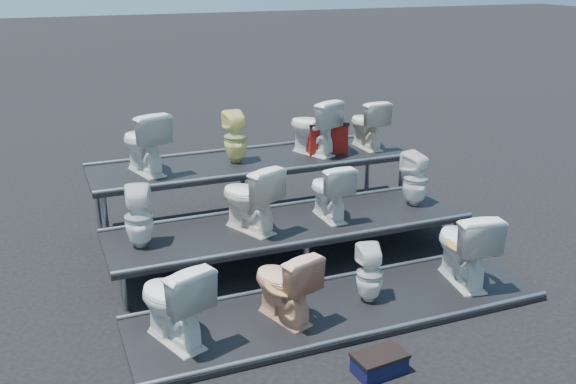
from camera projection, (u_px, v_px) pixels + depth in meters
name	position (u px, v px, depth m)	size (l,w,h in m)	color
ground	(290.00, 260.00, 7.57)	(80.00, 80.00, 0.00)	black
tier_front	(338.00, 309.00, 6.42)	(4.20, 1.20, 0.06)	black
tier_mid	(290.00, 242.00, 7.49)	(4.20, 1.20, 0.46)	black
tier_back	(254.00, 191.00, 8.56)	(4.20, 1.20, 0.86)	black
toilet_0	(173.00, 301.00, 5.70)	(0.45, 0.80, 0.81)	silver
toilet_1	(284.00, 284.00, 6.08)	(0.41, 0.72, 0.74)	tan
toilet_2	(370.00, 274.00, 6.43)	(0.27, 0.28, 0.60)	silver
toilet_3	(464.00, 245.00, 6.78)	(0.47, 0.83, 0.84)	silver
toilet_4	(139.00, 217.00, 6.71)	(0.30, 0.31, 0.67)	silver
toilet_5	(249.00, 197.00, 7.11)	(0.43, 0.76, 0.78)	silver
toilet_6	(329.00, 190.00, 7.47)	(0.38, 0.67, 0.68)	silver
toilet_7	(416.00, 179.00, 7.89)	(0.30, 0.31, 0.67)	silver
toilet_8	(144.00, 142.00, 7.80)	(0.43, 0.76, 0.78)	silver
toilet_9	(236.00, 137.00, 8.23)	(0.30, 0.31, 0.67)	#E4DE87
toilet_10	(313.00, 126.00, 8.59)	(0.42, 0.74, 0.76)	silver
toilet_11	(367.00, 124.00, 8.89)	(0.38, 0.67, 0.69)	silver
red_crate	(324.00, 137.00, 8.78)	(0.53, 0.43, 0.38)	maroon
step_stool	(379.00, 365.00, 5.45)	(0.43, 0.26, 0.16)	black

